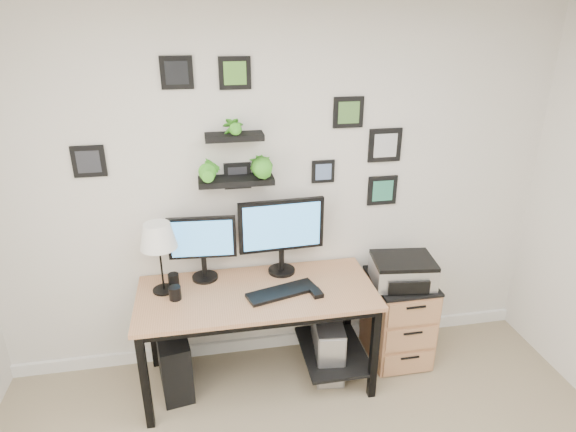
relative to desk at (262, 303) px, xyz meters
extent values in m
plane|color=silver|center=(0.18, 0.33, 0.67)|extent=(4.00, 0.00, 4.00)
cube|color=white|center=(0.18, 0.32, -0.58)|extent=(4.00, 0.03, 0.10)
cube|color=tan|center=(-0.04, -0.04, 0.11)|extent=(1.60, 0.70, 0.03)
cube|color=black|center=(-0.04, -0.04, 0.07)|extent=(1.54, 0.64, 0.05)
cube|color=black|center=(-0.04, 0.29, -0.17)|extent=(1.44, 0.02, 0.41)
cube|color=black|center=(0.51, -0.04, -0.45)|extent=(0.45, 0.63, 0.03)
cube|color=black|center=(-0.79, -0.34, -0.27)|extent=(0.05, 0.05, 0.72)
cube|color=black|center=(-0.79, 0.26, -0.27)|extent=(0.05, 0.05, 0.72)
cube|color=black|center=(0.71, -0.34, -0.27)|extent=(0.05, 0.05, 0.72)
cube|color=black|center=(0.71, 0.26, -0.27)|extent=(0.05, 0.05, 0.72)
cylinder|color=black|center=(-0.38, 0.20, 0.13)|extent=(0.19, 0.19, 0.02)
cylinder|color=black|center=(-0.38, 0.20, 0.21)|extent=(0.04, 0.04, 0.16)
cube|color=black|center=(-0.38, 0.20, 0.45)|extent=(0.46, 0.06, 0.30)
cube|color=#3F8CCC|center=(-0.38, 0.18, 0.45)|extent=(0.42, 0.04, 0.26)
cylinder|color=black|center=(0.17, 0.20, 0.13)|extent=(0.20, 0.20, 0.02)
cylinder|color=black|center=(0.17, 0.20, 0.22)|extent=(0.04, 0.04, 0.17)
cube|color=black|center=(0.17, 0.19, 0.49)|extent=(0.60, 0.06, 0.38)
cube|color=#3F8CCC|center=(0.17, 0.17, 0.49)|extent=(0.54, 0.03, 0.32)
cube|color=black|center=(0.13, -0.09, 0.14)|extent=(0.50, 0.27, 0.02)
cube|color=black|center=(0.35, -0.15, 0.14)|extent=(0.08, 0.11, 0.03)
cylinder|color=black|center=(-0.65, 0.09, 0.13)|extent=(0.15, 0.15, 0.01)
cylinder|color=black|center=(-0.65, 0.09, 0.36)|extent=(0.01, 0.01, 0.45)
cone|color=white|center=(-0.65, 0.09, 0.53)|extent=(0.24, 0.24, 0.17)
cylinder|color=black|center=(-0.57, -0.03, 0.17)|extent=(0.08, 0.08, 0.09)
cylinder|color=black|center=(-0.59, 0.13, 0.17)|extent=(0.07, 0.07, 0.09)
cube|color=black|center=(-0.63, 0.01, -0.40)|extent=(0.27, 0.47, 0.45)
cube|color=gray|center=(0.48, -0.01, -0.41)|extent=(0.24, 0.46, 0.44)
cube|color=silver|center=(0.45, -0.23, -0.41)|extent=(0.18, 0.03, 0.41)
cube|color=tan|center=(1.05, 0.06, -0.30)|extent=(0.42, 0.50, 0.65)
cube|color=black|center=(1.05, 0.06, 0.03)|extent=(0.43, 0.51, 0.02)
cube|color=tan|center=(1.05, -0.19, -0.52)|extent=(0.39, 0.02, 0.18)
cylinder|color=black|center=(1.05, -0.21, -0.46)|extent=(0.14, 0.02, 0.02)
cube|color=tan|center=(1.05, -0.19, -0.30)|extent=(0.39, 0.02, 0.18)
cylinder|color=black|center=(1.05, -0.21, -0.24)|extent=(0.14, 0.02, 0.02)
cube|color=tan|center=(1.05, -0.19, -0.08)|extent=(0.39, 0.02, 0.18)
cylinder|color=black|center=(1.05, -0.21, -0.02)|extent=(0.14, 0.02, 0.02)
cube|color=silver|center=(1.03, 0.02, 0.13)|extent=(0.46, 0.38, 0.16)
cube|color=black|center=(1.03, 0.02, 0.23)|extent=(0.46, 0.38, 0.03)
cube|color=black|center=(1.01, -0.15, 0.10)|extent=(0.29, 0.05, 0.10)
cube|color=black|center=(-0.12, 0.24, 0.82)|extent=(0.50, 0.18, 0.04)
cube|color=black|center=(-0.12, 0.23, 1.12)|extent=(0.38, 0.15, 0.04)
imported|color=green|center=(-0.29, 0.24, 0.98)|extent=(0.15, 0.12, 0.27)
imported|color=green|center=(0.05, 0.24, 0.98)|extent=(0.15, 0.15, 0.27)
imported|color=green|center=(-0.12, 0.23, 1.27)|extent=(0.13, 0.09, 0.25)
cube|color=black|center=(0.49, 0.32, 0.83)|extent=(0.16, 0.02, 0.16)
cube|color=slate|center=(0.49, 0.31, 0.83)|extent=(0.11, 0.00, 0.11)
cube|color=black|center=(-0.11, 0.32, 0.83)|extent=(0.18, 0.02, 0.18)
cube|color=#27262B|center=(-0.11, 0.31, 0.83)|extent=(0.13, 0.00, 0.13)
cube|color=black|center=(0.66, 0.32, 1.24)|extent=(0.21, 0.02, 0.21)
cube|color=#487635|center=(0.66, 0.31, 1.24)|extent=(0.15, 0.00, 0.15)
cube|color=black|center=(-0.45, 0.32, 1.52)|extent=(0.20, 0.02, 0.20)
cube|color=black|center=(-0.45, 0.31, 1.52)|extent=(0.14, 0.00, 0.14)
cube|color=black|center=(0.94, 0.32, 1.00)|extent=(0.24, 0.02, 0.24)
cube|color=#B6B8BB|center=(0.94, 0.31, 1.00)|extent=(0.17, 0.00, 0.17)
cube|color=black|center=(-0.10, 0.32, 1.51)|extent=(0.20, 0.02, 0.20)
cube|color=#509331|center=(-0.10, 0.31, 1.51)|extent=(0.14, 0.00, 0.14)
cube|color=black|center=(0.95, 0.32, 0.66)|extent=(0.22, 0.02, 0.22)
cube|color=#308466|center=(0.95, 0.31, 0.66)|extent=(0.15, 0.00, 0.15)
cube|color=black|center=(-1.05, 0.32, 0.98)|extent=(0.21, 0.02, 0.21)
cube|color=#25262C|center=(-1.05, 0.31, 0.98)|extent=(0.14, 0.00, 0.14)
camera|label=1|loc=(-0.34, -2.82, 1.85)|focal=30.00mm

